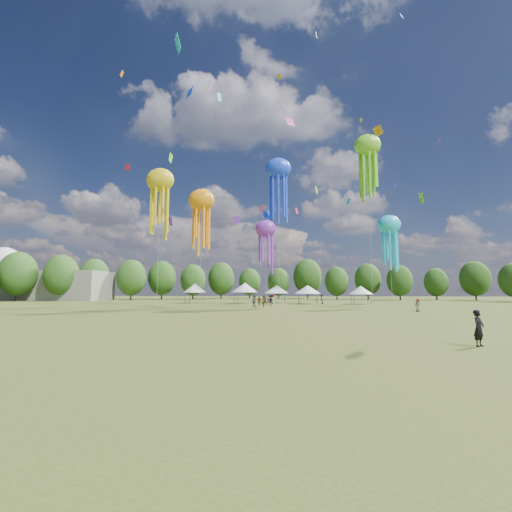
# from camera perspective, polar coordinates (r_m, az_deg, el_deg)

# --- Properties ---
(ground) EXTENTS (300.00, 300.00, 0.00)m
(ground) POSITION_cam_1_polar(r_m,az_deg,el_deg) (18.37, 6.70, -13.94)
(ground) COLOR #384416
(ground) RESTS_ON ground
(observer_main) EXTENTS (0.74, 0.71, 1.71)m
(observer_main) POSITION_cam_1_polar(r_m,az_deg,el_deg) (19.67, 33.00, -10.00)
(observer_main) COLOR black
(observer_main) RESTS_ON ground
(spectator_near) EXTENTS (1.12, 1.00, 1.91)m
(spectator_near) POSITION_cam_1_polar(r_m,az_deg,el_deg) (54.83, -0.29, -7.53)
(spectator_near) COLOR gray
(spectator_near) RESTS_ON ground
(spectators_far) EXTENTS (22.87, 25.15, 1.87)m
(spectators_far) POSITION_cam_1_polar(r_m,az_deg,el_deg) (62.80, 5.17, -7.35)
(spectators_far) COLOR gray
(spectators_far) RESTS_ON ground
(festival_tents) EXTENTS (39.02, 11.09, 4.29)m
(festival_tents) POSITION_cam_1_polar(r_m,az_deg,el_deg) (72.14, 2.56, -5.46)
(festival_tents) COLOR #47474C
(festival_tents) RESTS_ON ground
(show_kites) EXTENTS (43.84, 19.35, 32.09)m
(show_kites) POSITION_cam_1_polar(r_m,az_deg,el_deg) (61.63, 2.12, 10.87)
(show_kites) COLOR orange
(show_kites) RESTS_ON ground
(small_kites) EXTENTS (79.62, 63.14, 41.55)m
(small_kites) POSITION_cam_1_polar(r_m,az_deg,el_deg) (65.48, 7.62, 18.61)
(small_kites) COLOR orange
(small_kites) RESTS_ON ground
(treeline) EXTENTS (201.57, 95.24, 13.43)m
(treeline) POSITION_cam_1_polar(r_m,az_deg,el_deg) (80.88, 3.43, -3.00)
(treeline) COLOR #38281C
(treeline) RESTS_ON ground
(hangar) EXTENTS (40.00, 12.00, 8.00)m
(hangar) POSITION_cam_1_polar(r_m,az_deg,el_deg) (115.31, -32.58, -4.20)
(hangar) COLOR gray
(hangar) RESTS_ON ground
(radome) EXTENTS (9.00, 9.00, 16.00)m
(radome) POSITION_cam_1_polar(r_m,az_deg,el_deg) (130.46, -36.29, -1.43)
(radome) COLOR white
(radome) RESTS_ON ground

